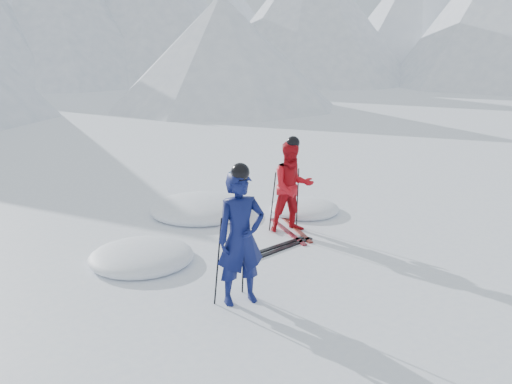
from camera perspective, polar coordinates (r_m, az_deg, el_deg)
ground at (r=10.80m, az=8.64°, el=-4.66°), size 160.00×160.00×0.00m
mountain_range at (r=44.16m, az=-23.41°, el=18.05°), size 106.15×62.94×15.53m
skier_blue at (r=7.73m, az=-1.61°, el=-4.87°), size 0.82×0.66×1.97m
skier_red at (r=10.77m, az=3.84°, el=0.52°), size 1.08×0.97×1.82m
pole_blue_left at (r=7.80m, az=-4.03°, el=-7.32°), size 0.13×0.09×1.31m
pole_blue_right at (r=8.18m, az=-1.31°, el=-6.18°), size 0.13×0.08×1.31m
pole_red_left at (r=10.83m, az=1.75°, el=-1.04°), size 0.12×0.10×1.21m
pole_red_right at (r=11.16m, az=4.40°, el=-0.59°), size 0.12×0.09×1.21m
ski_worn_left at (r=10.95m, az=3.30°, el=-4.13°), size 0.67×1.63×0.03m
ski_worn_right at (r=11.11m, az=4.21°, el=-3.86°), size 0.78×1.59×0.03m
ski_loose_a at (r=10.05m, az=1.61°, el=-5.93°), size 1.70×0.15×0.03m
ski_loose_b at (r=10.01m, az=2.62°, el=-6.03°), size 1.70×0.21×0.03m
snow_lumps at (r=11.46m, az=-5.20°, el=-3.36°), size 5.91×3.71×0.50m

